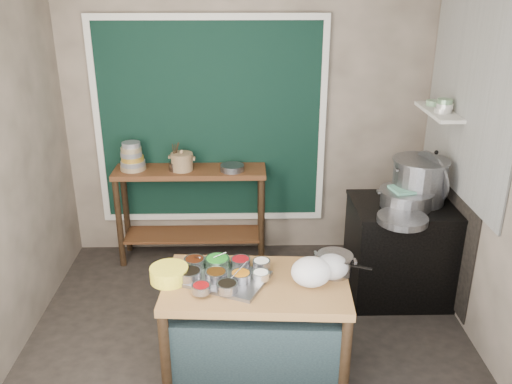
{
  "coord_description": "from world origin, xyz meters",
  "views": [
    {
      "loc": [
        -0.02,
        -3.62,
        2.69
      ],
      "look_at": [
        0.06,
        0.25,
        1.12
      ],
      "focal_mm": 38.0,
      "sensor_mm": 36.0,
      "label": 1
    }
  ],
  "objects_px": {
    "prep_table": "(256,328)",
    "ceramic_crock": "(182,163)",
    "utensil_cup": "(176,166)",
    "back_counter": "(192,214)",
    "condiment_tray": "(224,278)",
    "yellow_basin": "(169,274)",
    "stock_pot": "(419,181)",
    "steamer": "(406,198)",
    "stove_block": "(402,252)",
    "saucepan": "(335,264)"
  },
  "relations": [
    {
      "from": "prep_table",
      "to": "ceramic_crock",
      "type": "distance_m",
      "value": 1.93
    },
    {
      "from": "utensil_cup",
      "to": "ceramic_crock",
      "type": "xyz_separation_m",
      "value": [
        0.06,
        -0.0,
        0.03
      ]
    },
    {
      "from": "back_counter",
      "to": "utensil_cup",
      "type": "relative_size",
      "value": 10.54
    },
    {
      "from": "utensil_cup",
      "to": "prep_table",
      "type": "bearing_deg",
      "value": -66.79
    },
    {
      "from": "condiment_tray",
      "to": "yellow_basin",
      "type": "distance_m",
      "value": 0.38
    },
    {
      "from": "prep_table",
      "to": "condiment_tray",
      "type": "distance_m",
      "value": 0.45
    },
    {
      "from": "condiment_tray",
      "to": "stock_pot",
      "type": "xyz_separation_m",
      "value": [
        1.61,
        1.03,
        0.31
      ]
    },
    {
      "from": "yellow_basin",
      "to": "steamer",
      "type": "relative_size",
      "value": 0.57
    },
    {
      "from": "stove_block",
      "to": "condiment_tray",
      "type": "height_order",
      "value": "stove_block"
    },
    {
      "from": "stove_block",
      "to": "saucepan",
      "type": "distance_m",
      "value": 1.23
    },
    {
      "from": "saucepan",
      "to": "steamer",
      "type": "distance_m",
      "value": 1.11
    },
    {
      "from": "prep_table",
      "to": "utensil_cup",
      "type": "xyz_separation_m",
      "value": [
        -0.73,
        1.7,
        0.62
      ]
    },
    {
      "from": "yellow_basin",
      "to": "steamer",
      "type": "distance_m",
      "value": 2.08
    },
    {
      "from": "utensil_cup",
      "to": "yellow_basin",
      "type": "bearing_deg",
      "value": -85.33
    },
    {
      "from": "condiment_tray",
      "to": "utensil_cup",
      "type": "bearing_deg",
      "value": 106.98
    },
    {
      "from": "saucepan",
      "to": "prep_table",
      "type": "bearing_deg",
      "value": -145.67
    },
    {
      "from": "stock_pot",
      "to": "yellow_basin",
      "type": "bearing_deg",
      "value": -152.56
    },
    {
      "from": "ceramic_crock",
      "to": "steamer",
      "type": "xyz_separation_m",
      "value": [
        1.93,
        -0.75,
        -0.07
      ]
    },
    {
      "from": "saucepan",
      "to": "stock_pot",
      "type": "bearing_deg",
      "value": 71.52
    },
    {
      "from": "steamer",
      "to": "ceramic_crock",
      "type": "bearing_deg",
      "value": 158.82
    },
    {
      "from": "back_counter",
      "to": "stove_block",
      "type": "distance_m",
      "value": 2.04
    },
    {
      "from": "stove_block",
      "to": "yellow_basin",
      "type": "distance_m",
      "value": 2.16
    },
    {
      "from": "prep_table",
      "to": "saucepan",
      "type": "xyz_separation_m",
      "value": [
        0.54,
        0.11,
        0.45
      ]
    },
    {
      "from": "back_counter",
      "to": "saucepan",
      "type": "xyz_separation_m",
      "value": [
        1.14,
        -1.62,
        0.35
      ]
    },
    {
      "from": "yellow_basin",
      "to": "ceramic_crock",
      "type": "distance_m",
      "value": 1.68
    },
    {
      "from": "condiment_tray",
      "to": "saucepan",
      "type": "bearing_deg",
      "value": 5.85
    },
    {
      "from": "stove_block",
      "to": "yellow_basin",
      "type": "height_order",
      "value": "same"
    },
    {
      "from": "stove_block",
      "to": "stock_pot",
      "type": "distance_m",
      "value": 0.65
    },
    {
      "from": "condiment_tray",
      "to": "utensil_cup",
      "type": "distance_m",
      "value": 1.76
    },
    {
      "from": "stove_block",
      "to": "stock_pot",
      "type": "height_order",
      "value": "stock_pot"
    },
    {
      "from": "prep_table",
      "to": "utensil_cup",
      "type": "distance_m",
      "value": 1.95
    },
    {
      "from": "prep_table",
      "to": "stock_pot",
      "type": "height_order",
      "value": "stock_pot"
    },
    {
      "from": "stock_pot",
      "to": "stove_block",
      "type": "bearing_deg",
      "value": -146.14
    },
    {
      "from": "utensil_cup",
      "to": "ceramic_crock",
      "type": "height_order",
      "value": "ceramic_crock"
    },
    {
      "from": "stove_block",
      "to": "steamer",
      "type": "bearing_deg",
      "value": -123.39
    },
    {
      "from": "back_counter",
      "to": "condiment_tray",
      "type": "height_order",
      "value": "back_counter"
    },
    {
      "from": "utensil_cup",
      "to": "stock_pot",
      "type": "height_order",
      "value": "stock_pot"
    },
    {
      "from": "stove_block",
      "to": "steamer",
      "type": "distance_m",
      "value": 0.53
    },
    {
      "from": "condiment_tray",
      "to": "stock_pot",
      "type": "relative_size",
      "value": 1.15
    },
    {
      "from": "ceramic_crock",
      "to": "yellow_basin",
      "type": "bearing_deg",
      "value": -87.39
    },
    {
      "from": "stove_block",
      "to": "steamer",
      "type": "height_order",
      "value": "steamer"
    },
    {
      "from": "condiment_tray",
      "to": "stock_pot",
      "type": "bearing_deg",
      "value": 32.62
    },
    {
      "from": "yellow_basin",
      "to": "ceramic_crock",
      "type": "relative_size",
      "value": 1.19
    },
    {
      "from": "saucepan",
      "to": "condiment_tray",
      "type": "bearing_deg",
      "value": -150.89
    },
    {
      "from": "utensil_cup",
      "to": "stock_pot",
      "type": "relative_size",
      "value": 0.29
    },
    {
      "from": "condiment_tray",
      "to": "steamer",
      "type": "relative_size",
      "value": 1.21
    },
    {
      "from": "condiment_tray",
      "to": "steamer",
      "type": "bearing_deg",
      "value": 31.72
    },
    {
      "from": "back_counter",
      "to": "stock_pot",
      "type": "xyz_separation_m",
      "value": [
        2.0,
        -0.67,
        0.59
      ]
    },
    {
      "from": "steamer",
      "to": "condiment_tray",
      "type": "bearing_deg",
      "value": -148.28
    },
    {
      "from": "back_counter",
      "to": "ceramic_crock",
      "type": "height_order",
      "value": "ceramic_crock"
    }
  ]
}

